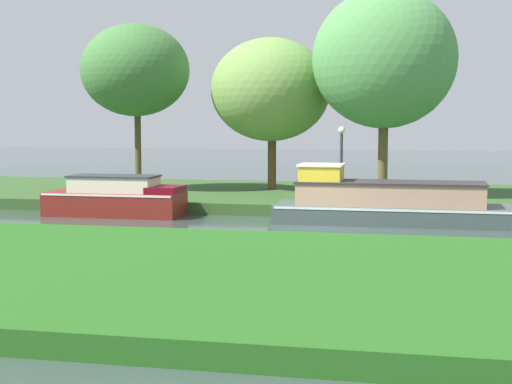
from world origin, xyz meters
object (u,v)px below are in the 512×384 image
maroon_barge (117,198)px  mooring_post_far (158,191)px  willow_tree_centre (270,90)px  willow_tree_left (135,70)px  willow_tree_right (384,59)px  slate_narrowboat (397,204)px  lamp_post (341,154)px  mooring_post_near (306,195)px

maroon_barge → mooring_post_far: (1.06, 1.20, 0.16)m
mooring_post_far → willow_tree_centre: bearing=58.0°
willow_tree_left → willow_tree_right: 9.91m
slate_narrowboat → lamp_post: 3.20m
slate_narrowboat → willow_tree_centre: willow_tree_centre is taller
maroon_barge → slate_narrowboat: 9.38m
slate_narrowboat → willow_tree_left: willow_tree_left is taller
willow_tree_left → mooring_post_near: 9.56m
maroon_barge → mooring_post_far: bearing=48.5°
maroon_barge → mooring_post_near: (6.32, 1.20, 0.13)m
willow_tree_left → lamp_post: willow_tree_left is taller
lamp_post → mooring_post_far: bearing=-172.4°
slate_narrowboat → mooring_post_near: 3.29m
willow_tree_right → maroon_barge: bearing=-153.2°
willow_tree_right → slate_narrowboat: bearing=-81.0°
slate_narrowboat → lamp_post: bearing=134.1°
slate_narrowboat → mooring_post_near: size_ratio=12.86×
willow_tree_left → mooring_post_far: bearing=-59.6°
willow_tree_left → willow_tree_right: size_ratio=0.88×
willow_tree_right → willow_tree_centre: bearing=159.4°
willow_tree_centre → willow_tree_right: (4.57, -1.72, 1.02)m
willow_tree_centre → maroon_barge: bearing=-124.0°
willow_tree_right → willow_tree_left: bearing=176.2°
willow_tree_centre → willow_tree_right: willow_tree_right is taller
willow_tree_centre → lamp_post: 5.72m
maroon_barge → slate_narrowboat: size_ratio=0.55×
slate_narrowboat → lamp_post: (-1.98, 2.05, 1.46)m
willow_tree_centre → lamp_post: (3.28, -4.05, -2.37)m
willow_tree_right → lamp_post: size_ratio=2.91×
willow_tree_left → willow_tree_centre: bearing=11.2°
willow_tree_centre → willow_tree_right: bearing=-20.6°
maroon_barge → mooring_post_near: maroon_barge is taller
willow_tree_left → willow_tree_right: willow_tree_right is taller
willow_tree_left → maroon_barge: bearing=-76.7°
slate_narrowboat → mooring_post_near: bearing=158.6°
willow_tree_right → lamp_post: willow_tree_right is taller
slate_narrowboat → willow_tree_centre: bearing=130.8°
maroon_barge → lamp_post: (7.40, 2.05, 1.47)m
slate_narrowboat → mooring_post_near: slate_narrowboat is taller
willow_tree_left → willow_tree_centre: size_ratio=1.09×
mooring_post_far → lamp_post: bearing=7.6°
slate_narrowboat → willow_tree_left: 12.59m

